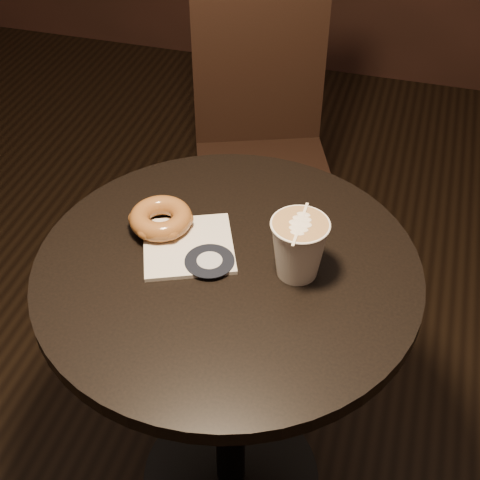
# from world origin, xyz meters

# --- Properties ---
(cafe_table) EXTENTS (0.70, 0.70, 0.75)m
(cafe_table) POSITION_xyz_m (0.00, 0.00, 0.55)
(cafe_table) COLOR black
(cafe_table) RESTS_ON ground
(chair) EXTENTS (0.49, 0.49, 0.96)m
(chair) POSITION_xyz_m (-0.14, 0.80, 0.54)
(chair) COLOR black
(chair) RESTS_ON ground
(pastry_bag) EXTENTS (0.21, 0.21, 0.01)m
(pastry_bag) POSITION_xyz_m (-0.08, 0.02, 0.75)
(pastry_bag) COLOR silver
(pastry_bag) RESTS_ON cafe_table
(doughnut) EXTENTS (0.12, 0.12, 0.04)m
(doughnut) POSITION_xyz_m (-0.15, 0.06, 0.78)
(doughnut) COLOR brown
(doughnut) RESTS_ON pastry_bag
(latte_cup) EXTENTS (0.10, 0.10, 0.11)m
(latte_cup) POSITION_xyz_m (0.12, 0.01, 0.81)
(latte_cup) COLOR silver
(latte_cup) RESTS_ON cafe_table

